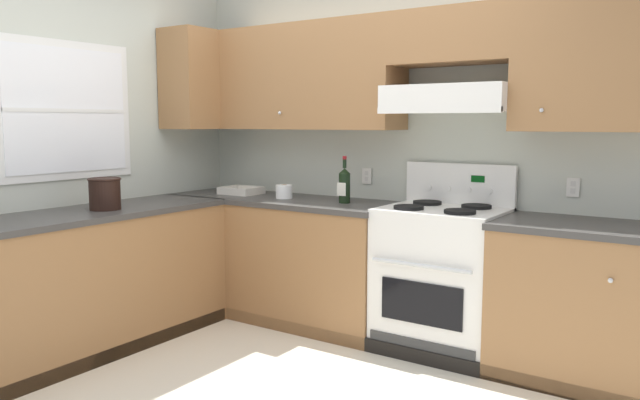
# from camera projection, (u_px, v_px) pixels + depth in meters

# --- Properties ---
(ground_plane) EXTENTS (7.04, 7.04, 0.00)m
(ground_plane) POSITION_uv_depth(u_px,v_px,m) (237.00, 394.00, 3.42)
(ground_plane) COLOR beige
(wall_back) EXTENTS (4.68, 0.57, 2.55)m
(wall_back) POSITION_uv_depth(u_px,v_px,m) (428.00, 121.00, 4.27)
(wall_back) COLOR beige
(wall_back) RESTS_ON ground_plane
(wall_left) EXTENTS (0.47, 4.00, 2.55)m
(wall_left) POSITION_uv_depth(u_px,v_px,m) (82.00, 141.00, 4.33)
(wall_left) COLOR beige
(wall_left) RESTS_ON ground_plane
(counter_back_run) EXTENTS (3.60, 0.65, 0.91)m
(counter_back_run) POSITION_uv_depth(u_px,v_px,m) (374.00, 272.00, 4.30)
(counter_back_run) COLOR olive
(counter_back_run) RESTS_ON ground_plane
(counter_left_run) EXTENTS (0.63, 1.91, 0.91)m
(counter_left_run) POSITION_uv_depth(u_px,v_px,m) (91.00, 281.00, 4.05)
(counter_left_run) COLOR olive
(counter_left_run) RESTS_ON ground_plane
(stove) EXTENTS (0.76, 0.62, 1.20)m
(stove) POSITION_uv_depth(u_px,v_px,m) (441.00, 278.00, 4.03)
(stove) COLOR white
(stove) RESTS_ON ground_plane
(wine_bottle) EXTENTS (0.08, 0.08, 0.33)m
(wine_bottle) POSITION_uv_depth(u_px,v_px,m) (344.00, 185.00, 4.38)
(wine_bottle) COLOR black
(wine_bottle) RESTS_ON counter_back_run
(bowl) EXTENTS (0.30, 0.24, 0.06)m
(bowl) POSITION_uv_depth(u_px,v_px,m) (241.00, 192.00, 4.94)
(bowl) COLOR beige
(bowl) RESTS_ON counter_back_run
(bucket) EXTENTS (0.21, 0.21, 0.21)m
(bucket) POSITION_uv_depth(u_px,v_px,m) (105.00, 193.00, 4.04)
(bucket) COLOR black
(bucket) RESTS_ON counter_left_run
(paper_towel_roll) EXTENTS (0.12, 0.12, 0.10)m
(paper_towel_roll) POSITION_uv_depth(u_px,v_px,m) (284.00, 192.00, 4.65)
(paper_towel_roll) COLOR white
(paper_towel_roll) RESTS_ON counter_back_run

